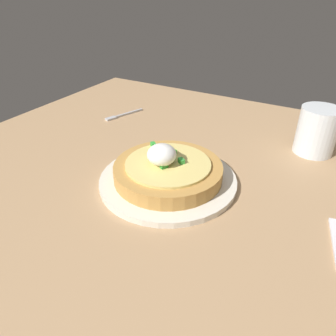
{
  "coord_description": "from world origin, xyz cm",
  "views": [
    {
      "loc": [
        18.95,
        -49.32,
        34.83
      ],
      "look_at": [
        -4.57,
        -7.95,
        5.65
      ],
      "focal_mm": 33.91,
      "sensor_mm": 36.0,
      "label": 1
    }
  ],
  "objects_px": {
    "plate": "(168,180)",
    "pizza": "(168,169)",
    "fork": "(121,115)",
    "cup_near": "(317,132)"
  },
  "relations": [
    {
      "from": "plate",
      "to": "pizza",
      "type": "relative_size",
      "value": 1.28
    },
    {
      "from": "pizza",
      "to": "cup_near",
      "type": "distance_m",
      "value": 0.33
    },
    {
      "from": "pizza",
      "to": "fork",
      "type": "distance_m",
      "value": 0.34
    },
    {
      "from": "plate",
      "to": "fork",
      "type": "xyz_separation_m",
      "value": [
        -0.26,
        0.21,
        -0.0
      ]
    },
    {
      "from": "fork",
      "to": "cup_near",
      "type": "bearing_deg",
      "value": 115.17
    },
    {
      "from": "plate",
      "to": "cup_near",
      "type": "relative_size",
      "value": 2.53
    },
    {
      "from": "cup_near",
      "to": "fork",
      "type": "xyz_separation_m",
      "value": [
        -0.47,
        -0.04,
        -0.04
      ]
    },
    {
      "from": "pizza",
      "to": "fork",
      "type": "xyz_separation_m",
      "value": [
        -0.26,
        0.21,
        -0.03
      ]
    },
    {
      "from": "plate",
      "to": "pizza",
      "type": "height_order",
      "value": "pizza"
    },
    {
      "from": "fork",
      "to": "pizza",
      "type": "bearing_deg",
      "value": 71.13
    }
  ]
}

